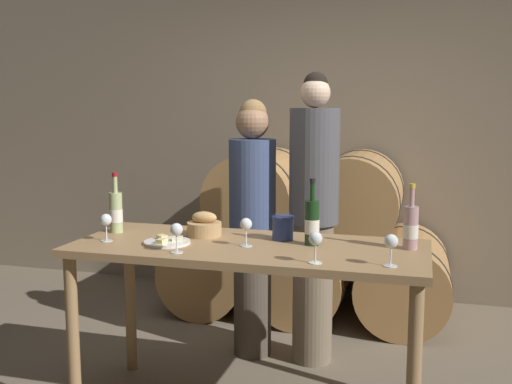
# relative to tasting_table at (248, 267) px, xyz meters

# --- Properties ---
(stone_wall_back) EXTENTS (10.00, 0.12, 3.20)m
(stone_wall_back) POSITION_rel_tasting_table_xyz_m (0.00, 2.22, 0.81)
(stone_wall_back) COLOR gray
(stone_wall_back) RESTS_ON ground_plane
(barrel_stack) EXTENTS (2.15, 0.96, 1.27)m
(barrel_stack) POSITION_rel_tasting_table_xyz_m (0.00, 1.62, -0.22)
(barrel_stack) COLOR #A87A47
(barrel_stack) RESTS_ON ground_plane
(tasting_table) EXTENTS (1.80, 0.74, 0.91)m
(tasting_table) POSITION_rel_tasting_table_xyz_m (0.00, 0.00, 0.00)
(tasting_table) COLOR #99754C
(tasting_table) RESTS_ON ground_plane
(person_left) EXTENTS (0.30, 0.30, 1.65)m
(person_left) POSITION_rel_tasting_table_xyz_m (-0.19, 0.74, 0.07)
(person_left) COLOR #4C4238
(person_left) RESTS_ON ground_plane
(person_right) EXTENTS (0.31, 0.31, 1.81)m
(person_right) POSITION_rel_tasting_table_xyz_m (0.20, 0.74, 0.14)
(person_right) COLOR #756651
(person_right) RESTS_ON ground_plane
(wine_bottle_red) EXTENTS (0.07, 0.07, 0.34)m
(wine_bottle_red) POSITION_rel_tasting_table_xyz_m (0.31, 0.08, 0.23)
(wine_bottle_red) COLOR #193819
(wine_bottle_red) RESTS_ON tasting_table
(wine_bottle_white) EXTENTS (0.07, 0.07, 0.34)m
(wine_bottle_white) POSITION_rel_tasting_table_xyz_m (-0.79, 0.09, 0.23)
(wine_bottle_white) COLOR #ADBC7F
(wine_bottle_white) RESTS_ON tasting_table
(wine_bottle_rose) EXTENTS (0.07, 0.07, 0.33)m
(wine_bottle_rose) POSITION_rel_tasting_table_xyz_m (0.80, 0.12, 0.23)
(wine_bottle_rose) COLOR #BC8E93
(wine_bottle_rose) RESTS_ON tasting_table
(blue_crock) EXTENTS (0.12, 0.12, 0.13)m
(blue_crock) POSITION_rel_tasting_table_xyz_m (0.14, 0.16, 0.18)
(blue_crock) COLOR navy
(blue_crock) RESTS_ON tasting_table
(bread_basket) EXTENTS (0.19, 0.19, 0.13)m
(bread_basket) POSITION_rel_tasting_table_xyz_m (-0.29, 0.14, 0.17)
(bread_basket) COLOR tan
(bread_basket) RESTS_ON tasting_table
(cheese_plate) EXTENTS (0.24, 0.24, 0.04)m
(cheese_plate) POSITION_rel_tasting_table_xyz_m (-0.41, -0.09, 0.13)
(cheese_plate) COLOR white
(cheese_plate) RESTS_ON tasting_table
(wine_glass_far_left) EXTENTS (0.06, 0.06, 0.14)m
(wine_glass_far_left) POSITION_rel_tasting_table_xyz_m (-0.73, -0.12, 0.22)
(wine_glass_far_left) COLOR white
(wine_glass_far_left) RESTS_ON tasting_table
(wine_glass_left) EXTENTS (0.06, 0.06, 0.14)m
(wine_glass_left) POSITION_rel_tasting_table_xyz_m (-0.28, -0.26, 0.22)
(wine_glass_left) COLOR white
(wine_glass_left) RESTS_ON tasting_table
(wine_glass_center) EXTENTS (0.06, 0.06, 0.14)m
(wine_glass_center) POSITION_rel_tasting_table_xyz_m (-0.00, -0.04, 0.22)
(wine_glass_center) COLOR white
(wine_glass_center) RESTS_ON tasting_table
(wine_glass_right) EXTENTS (0.06, 0.06, 0.14)m
(wine_glass_right) POSITION_rel_tasting_table_xyz_m (0.39, -0.27, 0.22)
(wine_glass_right) COLOR white
(wine_glass_right) RESTS_ON tasting_table
(wine_glass_far_right) EXTENTS (0.06, 0.06, 0.14)m
(wine_glass_far_right) POSITION_rel_tasting_table_xyz_m (0.72, -0.23, 0.22)
(wine_glass_far_right) COLOR white
(wine_glass_far_right) RESTS_ON tasting_table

